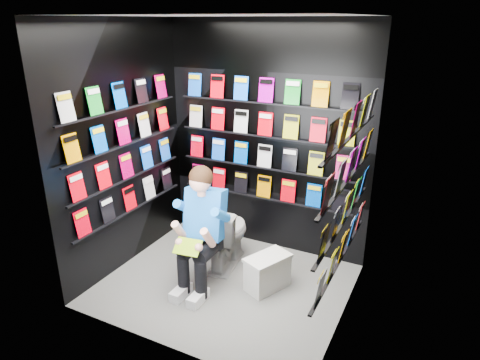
% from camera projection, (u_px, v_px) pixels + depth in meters
% --- Properties ---
extents(floor, '(2.40, 2.40, 0.00)m').
position_uv_depth(floor, '(225.00, 284.00, 4.42)').
color(floor, slate).
rests_on(floor, ground).
extents(ceiling, '(2.40, 2.40, 0.00)m').
position_uv_depth(ceiling, '(221.00, 15.00, 3.50)').
color(ceiling, white).
rests_on(ceiling, floor).
extents(wall_back, '(2.40, 0.04, 2.60)m').
position_uv_depth(wall_back, '(266.00, 140.00, 4.80)').
color(wall_back, black).
rests_on(wall_back, floor).
extents(wall_front, '(2.40, 0.04, 2.60)m').
position_uv_depth(wall_front, '(157.00, 205.00, 3.12)').
color(wall_front, black).
rests_on(wall_front, floor).
extents(wall_left, '(0.04, 2.00, 2.60)m').
position_uv_depth(wall_left, '(123.00, 149.00, 4.46)').
color(wall_left, black).
rests_on(wall_left, floor).
extents(wall_right, '(0.04, 2.00, 2.60)m').
position_uv_depth(wall_right, '(353.00, 187.00, 3.46)').
color(wall_right, black).
rests_on(wall_right, floor).
extents(comics_back, '(2.10, 0.06, 1.37)m').
position_uv_depth(comics_back, '(265.00, 140.00, 4.77)').
color(comics_back, '#F50018').
rests_on(comics_back, wall_back).
extents(comics_left, '(0.06, 1.70, 1.37)m').
position_uv_depth(comics_left, '(125.00, 149.00, 4.45)').
color(comics_left, '#F50018').
rests_on(comics_left, wall_left).
extents(comics_right, '(0.06, 1.70, 1.37)m').
position_uv_depth(comics_right, '(349.00, 186.00, 3.47)').
color(comics_right, '#F50018').
rests_on(comics_right, wall_right).
extents(toilet, '(0.52, 0.80, 0.73)m').
position_uv_depth(toilet, '(225.00, 234.00, 4.67)').
color(toilet, white).
rests_on(toilet, floor).
extents(longbox, '(0.40, 0.50, 0.33)m').
position_uv_depth(longbox, '(267.00, 274.00, 4.31)').
color(longbox, silver).
rests_on(longbox, floor).
extents(longbox_lid, '(0.43, 0.53, 0.03)m').
position_uv_depth(longbox_lid, '(268.00, 258.00, 4.25)').
color(longbox_lid, silver).
rests_on(longbox_lid, longbox).
extents(reader, '(0.62, 0.82, 1.39)m').
position_uv_depth(reader, '(206.00, 214.00, 4.21)').
color(reader, blue).
rests_on(reader, toilet).
extents(held_comic, '(0.27, 0.18, 0.11)m').
position_uv_depth(held_comic, '(188.00, 247.00, 3.99)').
color(held_comic, green).
rests_on(held_comic, reader).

